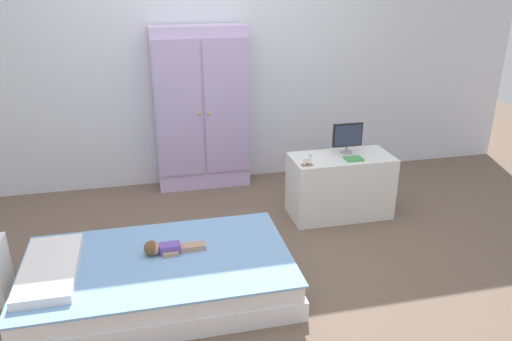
{
  "coord_description": "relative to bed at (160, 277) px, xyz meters",
  "views": [
    {
      "loc": [
        -0.56,
        -3.02,
        1.92
      ],
      "look_at": [
        0.22,
        0.32,
        0.55
      ],
      "focal_mm": 34.81,
      "sensor_mm": 36.0,
      "label": 1
    }
  ],
  "objects": [
    {
      "name": "ground_plane",
      "position": [
        0.55,
        0.27,
        -0.13
      ],
      "size": [
        10.0,
        10.0,
        0.02
      ],
      "primitive_type": "cube",
      "color": "brown"
    },
    {
      "name": "pillow",
      "position": [
        -0.64,
        0.0,
        0.15
      ],
      "size": [
        0.32,
        0.7,
        0.06
      ],
      "primitive_type": "cube",
      "color": "white",
      "rests_on": "bed"
    },
    {
      "name": "tv_monitor",
      "position": [
        1.6,
        0.87,
        0.55
      ],
      "size": [
        0.25,
        0.1,
        0.25
      ],
      "color": "#99999E",
      "rests_on": "tv_stand"
    },
    {
      "name": "book_green",
      "position": [
        1.6,
        0.71,
        0.41
      ],
      "size": [
        0.14,
        0.11,
        0.01
      ],
      "primitive_type": "cube",
      "color": "#429E51",
      "rests_on": "tv_stand"
    },
    {
      "name": "bed",
      "position": [
        0.0,
        0.0,
        0.0
      ],
      "size": [
        1.67,
        0.98,
        0.25
      ],
      "color": "white",
      "rests_on": "ground_plane"
    },
    {
      "name": "rocking_horse_toy",
      "position": [
        1.2,
        0.67,
        0.45
      ],
      "size": [
        0.09,
        0.04,
        0.11
      ],
      "color": "#8E6642",
      "rests_on": "tv_stand"
    },
    {
      "name": "doll",
      "position": [
        0.04,
        0.07,
        0.16
      ],
      "size": [
        0.39,
        0.13,
        0.1
      ],
      "color": "#6B4CB2",
      "rests_on": "bed"
    },
    {
      "name": "back_wall",
      "position": [
        0.55,
        1.85,
        1.23
      ],
      "size": [
        6.4,
        0.05,
        2.7
      ],
      "primitive_type": "cube",
      "color": "silver",
      "rests_on": "ground_plane"
    },
    {
      "name": "wardrobe",
      "position": [
        0.51,
        1.68,
        0.63
      ],
      "size": [
        0.85,
        0.28,
        1.5
      ],
      "color": "silver",
      "rests_on": "ground_plane"
    },
    {
      "name": "tv_stand",
      "position": [
        1.54,
        0.8,
        0.14
      ],
      "size": [
        0.83,
        0.41,
        0.52
      ],
      "primitive_type": "cube",
      "color": "silver",
      "rests_on": "ground_plane"
    }
  ]
}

